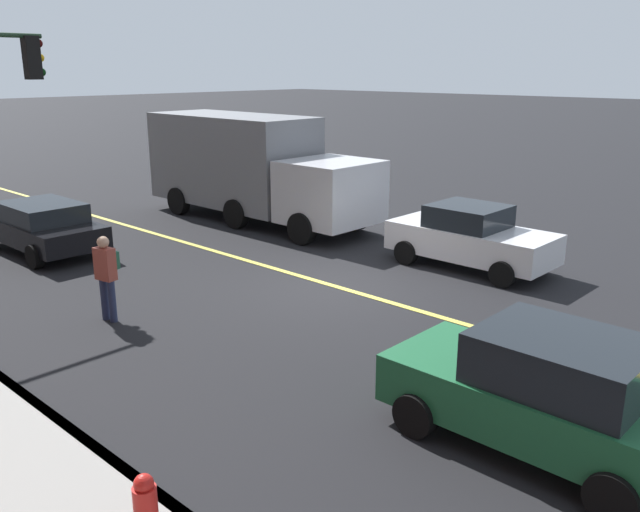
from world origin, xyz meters
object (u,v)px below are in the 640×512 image
car_green (544,391)px  car_white (470,237)px  car_black (43,226)px  truck_gray (250,166)px  pedestrian_with_backpack (107,272)px

car_green → car_white: 8.05m
car_black → truck_gray: 6.53m
car_white → truck_gray: truck_gray is taller
car_black → car_white: size_ratio=1.01×
car_green → car_white: car_green is taller
car_green → truck_gray: bearing=-26.4°
car_black → truck_gray: truck_gray is taller
truck_gray → pedestrian_with_backpack: size_ratio=4.99×
truck_gray → car_white: bearing=-179.3°
car_green → pedestrian_with_backpack: (8.09, 1.41, 0.17)m
car_black → car_white: bearing=-144.3°
car_white → truck_gray: bearing=0.7°
pedestrian_with_backpack → car_green: bearing=-170.1°
car_white → car_black: bearing=35.7°
car_black → truck_gray: size_ratio=0.48×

